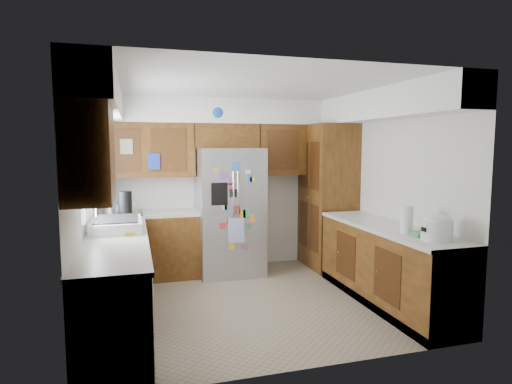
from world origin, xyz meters
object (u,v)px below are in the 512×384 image
pantry (327,196)px  rice_cooker (437,227)px  fridge (230,212)px  paper_towel (407,220)px

pantry → rice_cooker: pantry is taller
fridge → rice_cooker: fridge is taller
fridge → rice_cooker: size_ratio=5.93×
pantry → paper_towel: pantry is taller
fridge → paper_towel: fridge is taller
pantry → paper_towel: (-0.06, -2.04, -0.01)m
fridge → paper_towel: bearing=-55.6°
fridge → paper_towel: (1.44, -2.09, 0.16)m
rice_cooker → paper_towel: 0.39m
rice_cooker → paper_towel: bearing=99.4°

